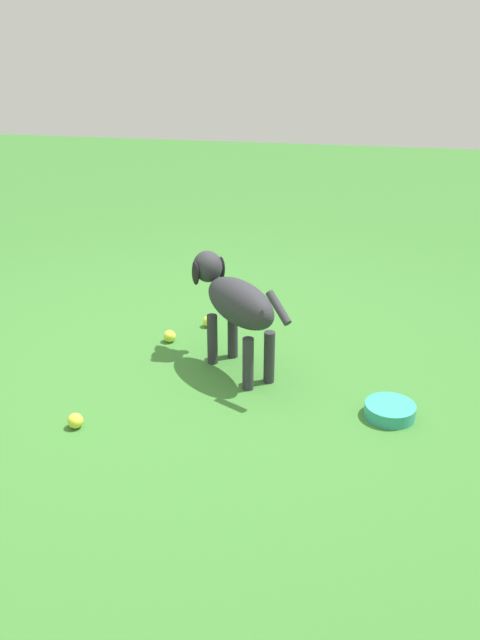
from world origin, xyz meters
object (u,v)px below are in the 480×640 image
(water_bowl, at_px, (390,410))
(tennis_ball_0, at_px, (209,321))
(tennis_ball_1, at_px, (75,421))
(tennis_ball_2, at_px, (170,336))
(dog, at_px, (235,301))

(water_bowl, bearing_deg, tennis_ball_0, 52.95)
(tennis_ball_0, xyz_separation_m, water_bowl, (-0.75, -1.00, -0.00))
(tennis_ball_0, relative_size, tennis_ball_1, 1.00)
(tennis_ball_0, distance_m, tennis_ball_2, 0.28)
(tennis_ball_0, bearing_deg, dog, -151.47)
(tennis_ball_2, bearing_deg, tennis_ball_1, 170.60)
(dog, xyz_separation_m, tennis_ball_0, (0.45, 0.25, -0.33))
(dog, xyz_separation_m, tennis_ball_1, (-0.65, 0.55, -0.33))
(tennis_ball_2, bearing_deg, dog, -118.76)
(tennis_ball_1, height_order, tennis_ball_2, same)
(tennis_ball_0, bearing_deg, water_bowl, -127.05)
(tennis_ball_1, bearing_deg, dog, -40.10)
(dog, bearing_deg, tennis_ball_1, 94.63)
(water_bowl, bearing_deg, tennis_ball_1, 105.16)
(dog, height_order, tennis_ball_0, dog)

